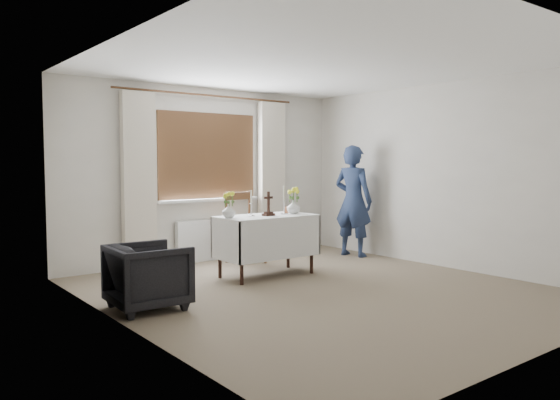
% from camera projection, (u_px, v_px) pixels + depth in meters
% --- Properties ---
extents(ground, '(5.00, 5.00, 0.00)m').
position_uv_depth(ground, '(323.00, 291.00, 6.07)').
color(ground, '#86735D').
rests_on(ground, ground).
extents(altar_table, '(1.24, 0.64, 0.76)m').
position_uv_depth(altar_table, '(267.00, 246.00, 6.85)').
color(altar_table, white).
rests_on(altar_table, ground).
extents(wooden_chair, '(0.47, 0.47, 1.01)m').
position_uv_depth(wooden_chair, '(246.00, 227.00, 7.72)').
color(wooden_chair, '#52341C').
rests_on(wooden_chair, ground).
extents(armchair, '(0.74, 0.72, 0.64)m').
position_uv_depth(armchair, '(148.00, 276.00, 5.30)').
color(armchair, black).
rests_on(armchair, ground).
extents(person, '(0.55, 0.70, 1.68)m').
position_uv_depth(person, '(353.00, 201.00, 8.27)').
color(person, navy).
rests_on(person, ground).
extents(radiator, '(1.10, 0.10, 0.60)m').
position_uv_depth(radiator, '(211.00, 240.00, 7.95)').
color(radiator, silver).
rests_on(radiator, ground).
extents(wooden_cross, '(0.15, 0.11, 0.30)m').
position_uv_depth(wooden_cross, '(268.00, 204.00, 6.78)').
color(wooden_cross, black).
rests_on(wooden_cross, altar_table).
extents(candlestick_left, '(0.11, 0.11, 0.32)m').
position_uv_depth(candlestick_left, '(251.00, 203.00, 6.72)').
color(candlestick_left, silver).
rests_on(candlestick_left, altar_table).
extents(candlestick_right, '(0.13, 0.13, 0.37)m').
position_uv_depth(candlestick_right, '(284.00, 200.00, 6.98)').
color(candlestick_right, silver).
rests_on(candlestick_right, altar_table).
extents(flower_vase_left, '(0.18, 0.18, 0.17)m').
position_uv_depth(flower_vase_left, '(229.00, 211.00, 6.53)').
color(flower_vase_left, silver).
rests_on(flower_vase_left, altar_table).
extents(flower_vase_right, '(0.23, 0.23, 0.18)m').
position_uv_depth(flower_vase_right, '(294.00, 207.00, 7.04)').
color(flower_vase_right, silver).
rests_on(flower_vase_right, altar_table).
extents(wicker_basket, '(0.23, 0.23, 0.08)m').
position_uv_depth(wicker_basket, '(291.00, 209.00, 7.25)').
color(wicker_basket, brown).
rests_on(wicker_basket, altar_table).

